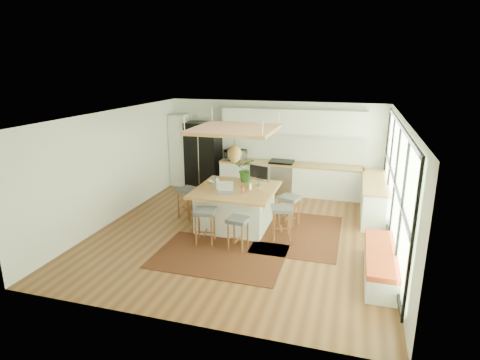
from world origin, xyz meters
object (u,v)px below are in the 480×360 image
(monitor, at_px, (259,175))
(island_plant, at_px, (247,172))
(stool_near_left, at_px, (205,227))
(laptop, at_px, (225,188))
(stool_near_right, at_px, (238,233))
(microwave, at_px, (235,154))
(fridge, at_px, (204,158))
(stool_right_front, at_px, (281,224))
(stool_right_back, at_px, (289,212))
(island, at_px, (236,207))
(stool_left_side, at_px, (188,204))

(monitor, distance_m, island_plant, 0.45)
(stool_near_left, bearing_deg, monitor, 60.82)
(stool_near_left, distance_m, laptop, 1.02)
(stool_near_right, bearing_deg, microwave, 107.80)
(fridge, height_order, stool_near_left, fridge)
(laptop, distance_m, island_plant, 1.06)
(stool_right_front, height_order, stool_right_back, stool_right_back)
(fridge, relative_size, island, 1.10)
(stool_near_right, distance_m, stool_right_front, 1.08)
(stool_near_left, relative_size, monitor, 1.33)
(fridge, xyz_separation_m, stool_left_side, (0.62, -2.70, -0.57))
(monitor, bearing_deg, stool_near_right, -71.58)
(stool_left_side, bearing_deg, island_plant, 19.49)
(stool_right_back, relative_size, stool_left_side, 0.97)
(microwave, bearing_deg, island, -58.22)
(stool_near_left, height_order, stool_right_back, same)
(stool_left_side, xyz_separation_m, monitor, (1.76, 0.23, 0.83))
(stool_right_front, bearing_deg, island, 159.52)
(stool_right_front, bearing_deg, monitor, 131.47)
(stool_right_back, relative_size, microwave, 1.25)
(stool_near_right, height_order, laptop, laptop)
(island_plant, bearing_deg, stool_near_left, -104.87)
(island, xyz_separation_m, stool_right_back, (1.23, 0.30, -0.11))
(island, distance_m, island_plant, 0.96)
(stool_right_back, xyz_separation_m, stool_left_side, (-2.52, -0.17, 0.00))
(stool_left_side, xyz_separation_m, island_plant, (1.40, 0.50, 0.82))
(stool_right_back, bearing_deg, stool_near_right, -118.39)
(stool_right_back, distance_m, monitor, 1.13)
(island, height_order, stool_right_front, island)
(stool_near_right, relative_size, island_plant, 1.12)
(microwave, bearing_deg, monitor, -46.53)
(laptop, bearing_deg, island_plant, 61.07)
(stool_right_front, relative_size, monitor, 1.32)
(fridge, relative_size, stool_right_back, 2.70)
(stool_near_left, xyz_separation_m, monitor, (0.82, 1.47, 0.83))
(stool_near_left, relative_size, laptop, 2.04)
(stool_right_back, relative_size, island_plant, 1.22)
(stool_right_front, bearing_deg, island_plant, 135.06)
(stool_near_left, height_order, monitor, monitor)
(fridge, height_order, island_plant, fridge)
(fridge, distance_m, stool_right_back, 4.08)
(monitor, bearing_deg, stool_near_left, -98.85)
(laptop, bearing_deg, island, 55.67)
(stool_near_right, relative_size, monitor, 1.22)
(stool_right_back, height_order, stool_left_side, stool_left_side)
(monitor, bearing_deg, microwave, 139.27)
(fridge, relative_size, microwave, 3.39)
(stool_right_back, xyz_separation_m, island_plant, (-1.12, 0.33, 0.82))
(fridge, distance_m, island_plant, 3.00)
(stool_near_left, distance_m, stool_left_side, 1.56)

